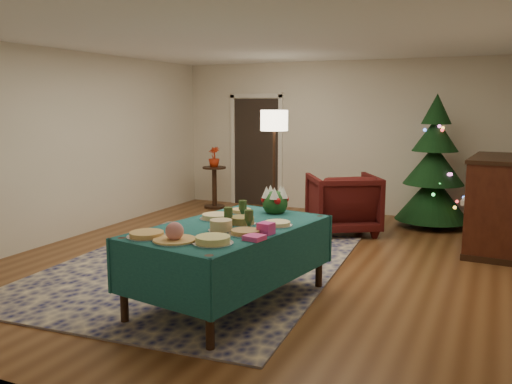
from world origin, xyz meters
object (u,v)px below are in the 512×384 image
at_px(buffet_table, 230,242).
at_px(gift_box, 266,228).
at_px(christmas_tree, 434,168).
at_px(side_table, 214,188).
at_px(floor_lamp, 274,127).
at_px(piano, 496,205).
at_px(potted_plant, 214,161).
at_px(armchair, 343,201).

distance_m(buffet_table, gift_box, 0.52).
bearing_deg(christmas_tree, side_table, -179.21).
relative_size(floor_lamp, piano, 1.23).
relative_size(buffet_table, potted_plant, 5.90).
xyz_separation_m(side_table, potted_plant, (0.00, 0.00, 0.51)).
relative_size(gift_box, christmas_tree, 0.06).
distance_m(potted_plant, christmas_tree, 3.93).
relative_size(armchair, side_table, 1.28).
height_order(floor_lamp, christmas_tree, christmas_tree).
bearing_deg(side_table, buffet_table, -59.72).
bearing_deg(piano, floor_lamp, 171.50).
bearing_deg(floor_lamp, armchair, -15.41).
height_order(gift_box, christmas_tree, christmas_tree).
height_order(gift_box, potted_plant, potted_plant).
relative_size(buffet_table, side_table, 2.80).
relative_size(buffet_table, gift_box, 17.47).
bearing_deg(potted_plant, buffet_table, -59.72).
distance_m(gift_box, floor_lamp, 4.23).
distance_m(armchair, piano, 2.12).
bearing_deg(potted_plant, floor_lamp, -23.55).
xyz_separation_m(buffet_table, potted_plant, (-2.55, 4.36, 0.26)).
bearing_deg(buffet_table, side_table, 120.28).
bearing_deg(side_table, gift_box, -56.51).
relative_size(buffet_table, floor_lamp, 1.19).
height_order(side_table, piano, piano).
bearing_deg(buffet_table, gift_box, -20.02).
bearing_deg(floor_lamp, buffet_table, -73.92).
distance_m(armchair, side_table, 2.92).
height_order(christmas_tree, piano, christmas_tree).
xyz_separation_m(gift_box, potted_plant, (-2.99, 4.52, 0.05)).
bearing_deg(floor_lamp, side_table, 156.45).
bearing_deg(armchair, gift_box, 63.55).
distance_m(gift_box, side_table, 5.44).
distance_m(floor_lamp, christmas_tree, 2.62).
height_order(potted_plant, christmas_tree, christmas_tree).
xyz_separation_m(gift_box, christmas_tree, (0.93, 4.58, 0.11)).
bearing_deg(piano, side_table, 166.70).
distance_m(gift_box, potted_plant, 5.42).
relative_size(potted_plant, christmas_tree, 0.18).
xyz_separation_m(buffet_table, armchair, (0.20, 3.37, -0.13)).
relative_size(gift_box, floor_lamp, 0.07).
height_order(floor_lamp, potted_plant, floor_lamp).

